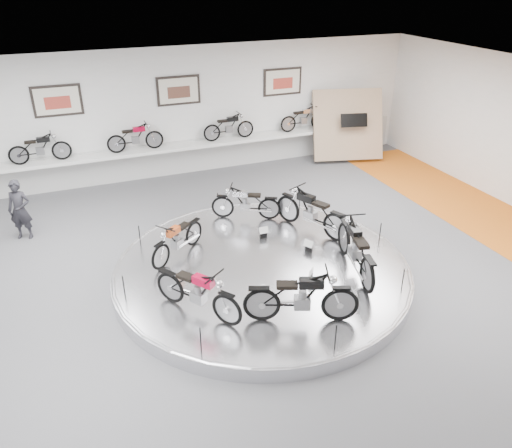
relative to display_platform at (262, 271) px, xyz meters
name	(u,v)px	position (x,y,z in m)	size (l,w,h in m)	color
floor	(267,283)	(0.00, -0.30, -0.15)	(16.00, 16.00, 0.00)	#4D4D4F
ceiling	(269,97)	(0.00, -0.30, 3.85)	(16.00, 16.00, 0.00)	white
wall_back	(180,113)	(0.00, 6.70, 1.85)	(16.00, 16.00, 0.00)	white
orange_carpet_strip	(507,228)	(6.80, -0.30, -0.14)	(2.40, 12.60, 0.01)	orange
dado_band	(183,157)	(0.00, 6.68, 0.40)	(15.68, 0.04, 1.10)	#BCBCBA
display_platform	(262,271)	(0.00, 0.00, 0.00)	(6.40, 6.40, 0.30)	silver
platform_rim	(262,266)	(0.00, 0.00, 0.12)	(6.40, 6.40, 0.10)	#B2B2BA
shelf	(184,146)	(0.00, 6.40, 0.85)	(11.00, 0.55, 0.10)	silver
poster_left	(57,101)	(-3.50, 6.66, 2.55)	(1.35, 0.06, 0.88)	beige
poster_center	(179,90)	(0.00, 6.66, 2.55)	(1.35, 0.06, 0.88)	beige
poster_right	(283,82)	(3.50, 6.66, 2.55)	(1.35, 0.06, 0.88)	beige
display_panel	(348,125)	(5.60, 5.80, 1.10)	(2.40, 0.12, 2.40)	#A28268
shelf_bike_a	(40,150)	(-4.20, 6.40, 1.27)	(1.22, 0.42, 0.73)	black
shelf_bike_b	(135,139)	(-1.50, 6.40, 1.27)	(1.22, 0.42, 0.73)	maroon
shelf_bike_c	(229,128)	(1.50, 6.40, 1.27)	(1.22, 0.42, 0.73)	black
shelf_bike_d	(304,120)	(4.20, 6.40, 1.27)	(1.22, 0.42, 0.73)	#ADADB2
bike_a	(311,211)	(1.71, 1.01, 0.68)	(1.82, 0.64, 1.07)	black
bike_b	(246,203)	(0.49, 2.24, 0.59)	(1.50, 0.53, 0.88)	#ADADB2
bike_c	(178,239)	(-1.58, 1.04, 0.59)	(1.50, 0.53, 0.88)	#B84619
bike_d	(197,291)	(-1.74, -1.11, 0.64)	(1.66, 0.58, 0.97)	maroon
bike_e	(301,297)	(-0.08, -2.03, 0.67)	(1.78, 0.63, 1.04)	black
bike_f	(356,248)	(1.72, -0.95, 0.71)	(1.90, 0.67, 1.12)	black
visitor	(20,210)	(-4.82, 3.87, 0.62)	(0.56, 0.37, 1.53)	black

